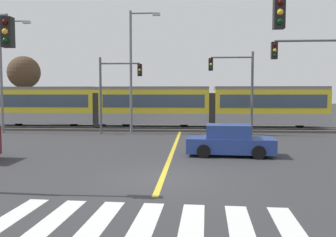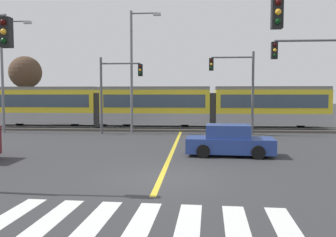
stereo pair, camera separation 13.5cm
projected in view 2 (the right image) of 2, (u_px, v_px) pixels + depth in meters
ground_plane at (161, 179)px, 12.64m from camera, size 200.00×200.00×0.00m
track_bed at (182, 129)px, 29.93m from camera, size 120.00×4.00×0.18m
rail_near at (181, 128)px, 29.21m from camera, size 120.00×0.08×0.10m
rail_far at (182, 126)px, 30.64m from camera, size 120.00×0.08×0.10m
light_rail_tram at (156, 105)px, 29.97m from camera, size 28.00×2.64×3.43m
crosswalk_stripe_0 at (11, 216)px, 8.76m from camera, size 0.66×2.82×0.01m
crosswalk_stripe_1 at (53, 218)px, 8.64m from camera, size 0.66×2.82×0.01m
crosswalk_stripe_2 at (97, 220)px, 8.51m from camera, size 0.66×2.82×0.01m
crosswalk_stripe_3 at (142, 221)px, 8.38m from camera, size 0.66×2.82×0.01m
crosswalk_stripe_4 at (189, 223)px, 8.26m from camera, size 0.66×2.82×0.01m
crosswalk_stripe_5 at (237, 225)px, 8.13m from camera, size 0.66×2.82×0.01m
crosswalk_stripe_6 at (286, 228)px, 8.00m from camera, size 0.66×2.82×0.01m
lane_centre_line at (173, 150)px, 19.16m from camera, size 0.20×17.68×0.01m
sedan_crossing at (230, 141)px, 17.30m from camera, size 4.29×2.10×1.52m
traffic_light_mid_right at (324, 72)px, 18.65m from camera, size 4.25×0.38×6.38m
traffic_light_far_right at (238, 80)px, 25.71m from camera, size 3.25×0.38×6.05m
traffic_light_far_left at (115, 84)px, 26.67m from camera, size 3.25×0.38×5.74m
street_lamp_west at (5, 68)px, 27.28m from camera, size 2.52×0.28×8.71m
street_lamp_centre at (134, 64)px, 27.11m from camera, size 2.36×0.28×9.28m
bare_tree_far_west at (25, 73)px, 36.70m from camera, size 3.31×3.31×6.89m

